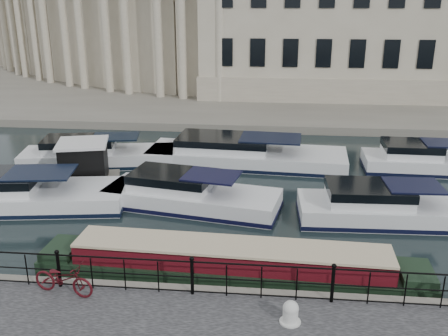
{
  "coord_description": "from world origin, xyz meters",
  "views": [
    {
      "loc": [
        2.17,
        -14.68,
        8.77
      ],
      "look_at": [
        0.5,
        2.0,
        3.0
      ],
      "focal_mm": 40.0,
      "sensor_mm": 36.0,
      "label": 1
    }
  ],
  "objects_px": {
    "mooring_bollard": "(291,312)",
    "narrowboat": "(231,267)",
    "bicycle": "(63,279)",
    "harbour_hut": "(84,165)"
  },
  "relations": [
    {
      "from": "bicycle",
      "to": "mooring_bollard",
      "type": "xyz_separation_m",
      "value": [
        6.52,
        -0.71,
        -0.2
      ]
    },
    {
      "from": "mooring_bollard",
      "to": "harbour_hut",
      "type": "distance_m",
      "value": 14.79
    },
    {
      "from": "narrowboat",
      "to": "harbour_hut",
      "type": "xyz_separation_m",
      "value": [
        -7.95,
        8.07,
        0.59
      ]
    },
    {
      "from": "bicycle",
      "to": "mooring_bollard",
      "type": "relative_size",
      "value": 2.97
    },
    {
      "from": "narrowboat",
      "to": "harbour_hut",
      "type": "height_order",
      "value": "harbour_hut"
    },
    {
      "from": "bicycle",
      "to": "narrowboat",
      "type": "bearing_deg",
      "value": -52.05
    },
    {
      "from": "mooring_bollard",
      "to": "narrowboat",
      "type": "xyz_separation_m",
      "value": [
        -1.84,
        3.0,
        -0.49
      ]
    },
    {
      "from": "narrowboat",
      "to": "harbour_hut",
      "type": "bearing_deg",
      "value": 136.79
    },
    {
      "from": "bicycle",
      "to": "narrowboat",
      "type": "height_order",
      "value": "bicycle"
    },
    {
      "from": "bicycle",
      "to": "harbour_hut",
      "type": "bearing_deg",
      "value": 29.39
    }
  ]
}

